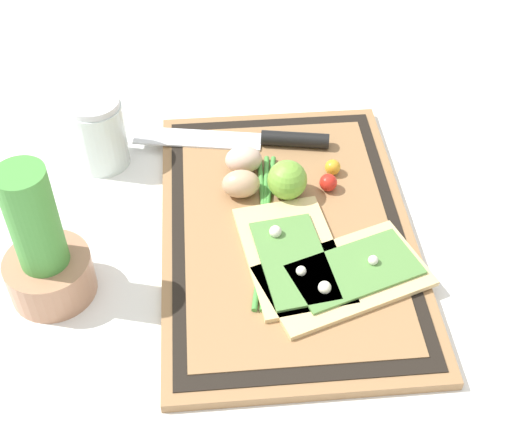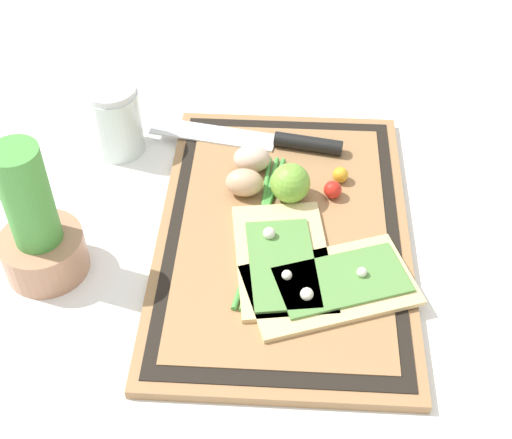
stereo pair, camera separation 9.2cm
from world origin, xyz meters
name	(u,v)px [view 1 (the left image)]	position (x,y,z in m)	size (l,w,h in m)	color
ground_plane	(287,235)	(0.00, 0.00, 0.00)	(6.00, 6.00, 0.00)	white
cutting_board	(287,231)	(0.00, 0.00, 0.01)	(0.50, 0.33, 0.02)	#997047
pizza_slice_near	(346,275)	(-0.09, -0.06, 0.02)	(0.18, 0.23, 0.02)	#DBBC7F
pizza_slice_far	(293,256)	(-0.06, 0.00, 0.02)	(0.20, 0.14, 0.02)	#DBBC7F
knife	(263,139)	(0.18, 0.01, 0.02)	(0.08, 0.29, 0.02)	silver
egg_brown	(241,184)	(0.07, 0.06, 0.04)	(0.04, 0.05, 0.04)	tan
egg_pink	(244,160)	(0.12, 0.05, 0.04)	(0.04, 0.05, 0.04)	beige
lime	(287,180)	(0.06, -0.01, 0.04)	(0.05, 0.05, 0.05)	#70A838
cherry_tomato_red	(328,182)	(0.07, -0.06, 0.03)	(0.02, 0.02, 0.02)	red
cherry_tomato_yellow	(333,167)	(0.10, -0.08, 0.03)	(0.02, 0.02, 0.02)	gold
scallion_bunch	(265,224)	(0.00, 0.03, 0.02)	(0.28, 0.06, 0.01)	#47933D
herb_pot	(44,254)	(-0.07, 0.30, 0.07)	(0.10, 0.10, 0.19)	#AD7A5B
sauce_jar	(99,136)	(0.17, 0.25, 0.05)	(0.08, 0.08, 0.11)	silver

